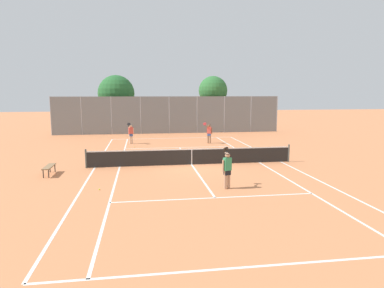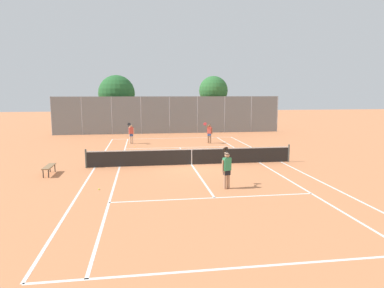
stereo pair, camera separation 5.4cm
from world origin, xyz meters
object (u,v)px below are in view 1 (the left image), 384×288
object	(u,v)px
player_far_left	(131,133)
loose_tennis_ball_0	(135,147)
tree_behind_right	(213,91)
player_near_side	(227,168)
loose_tennis_ball_1	(99,189)
loose_tennis_ball_2	(246,148)
tree_behind_left	(116,95)
player_far_right	(209,132)
tennis_net	(192,156)
courtside_bench	(49,167)

from	to	relation	value
player_far_left	loose_tennis_ball_0	bearing A→B (deg)	-80.28
player_far_left	tree_behind_right	xyz separation A→B (m)	(8.70, 8.82, 3.39)
player_near_side	loose_tennis_ball_0	world-z (taller)	player_near_side
loose_tennis_ball_1	loose_tennis_ball_2	distance (m)	13.60
player_far_left	tree_behind_left	bearing A→B (deg)	100.21
loose_tennis_ball_0	loose_tennis_ball_2	xyz separation A→B (m)	(8.26, -1.95, 0.00)
player_far_right	tree_behind_right	bearing A→B (deg)	76.44
player_near_side	tree_behind_left	xyz separation A→B (m)	(-6.34, 24.19, 3.02)
tree_behind_left	tree_behind_right	world-z (taller)	tree_behind_left
player_near_side	loose_tennis_ball_1	world-z (taller)	player_near_side
loose_tennis_ball_1	tree_behind_right	world-z (taller)	tree_behind_right
tennis_net	player_near_side	bearing A→B (deg)	-81.22
player_near_side	player_far_right	world-z (taller)	same
player_far_left	player_far_right	world-z (taller)	same
loose_tennis_ball_0	tree_behind_right	size ratio (longest dim) A/B	0.01
courtside_bench	player_far_right	bearing A→B (deg)	43.21
player_far_left	loose_tennis_ball_0	size ratio (longest dim) A/B	26.88
loose_tennis_ball_1	courtside_bench	xyz separation A→B (m)	(-2.85, 3.21, 0.38)
loose_tennis_ball_0	loose_tennis_ball_1	distance (m)	11.68
player_near_side	tennis_net	bearing A→B (deg)	98.78
courtside_bench	loose_tennis_ball_0	bearing A→B (deg)	63.55
player_far_right	player_far_left	bearing A→B (deg)	173.61
player_far_left	tree_behind_left	world-z (taller)	tree_behind_left
player_near_side	loose_tennis_ball_0	distance (m)	12.91
tennis_net	player_far_right	size ratio (longest dim) A/B	6.76
player_near_side	tree_behind_left	distance (m)	25.19
player_far_left	player_far_right	bearing A→B (deg)	-6.39
tree_behind_left	loose_tennis_ball_2	bearing A→B (deg)	-53.30
tree_behind_right	loose_tennis_ball_1	bearing A→B (deg)	-113.43
player_far_right	loose_tennis_ball_2	distance (m)	3.96
player_far_right	tree_behind_left	bearing A→B (deg)	127.30
loose_tennis_ball_2	courtside_bench	world-z (taller)	courtside_bench
tennis_net	player_far_left	distance (m)	9.73
tennis_net	loose_tennis_ball_0	xyz separation A→B (m)	(-3.40, 7.03, -0.48)
player_near_side	courtside_bench	size ratio (longest dim) A/B	1.18
loose_tennis_ball_0	courtside_bench	size ratio (longest dim) A/B	0.04
player_near_side	loose_tennis_ball_2	distance (m)	11.05
courtside_bench	tennis_net	bearing A→B (deg)	10.24
player_far_left	tree_behind_left	xyz separation A→B (m)	(-1.81, 10.07, 3.02)
loose_tennis_ball_0	tree_behind_right	world-z (taller)	tree_behind_right
tennis_net	loose_tennis_ball_2	distance (m)	7.05
tree_behind_right	player_far_right	bearing A→B (deg)	-103.56
player_far_left	courtside_bench	bearing A→B (deg)	-110.39
player_far_left	player_near_side	bearing A→B (deg)	-72.24
tennis_net	loose_tennis_ball_2	world-z (taller)	tennis_net
tree_behind_left	player_near_side	bearing A→B (deg)	-75.32
loose_tennis_ball_0	loose_tennis_ball_1	bearing A→B (deg)	-96.52
player_near_side	loose_tennis_ball_1	xyz separation A→B (m)	(-5.52, 0.58, -0.89)
loose_tennis_ball_0	player_far_left	bearing A→B (deg)	99.72
player_near_side	loose_tennis_ball_2	bearing A→B (deg)	68.34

